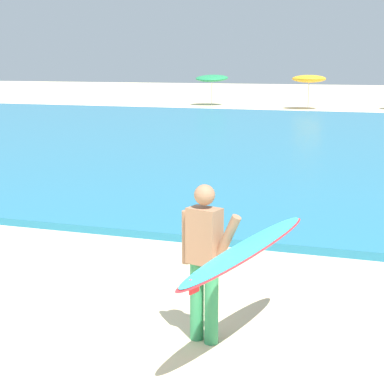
{
  "coord_description": "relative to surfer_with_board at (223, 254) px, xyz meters",
  "views": [
    {
      "loc": [
        4.17,
        -5.39,
        2.97
      ],
      "look_at": [
        1.19,
        3.27,
        1.1
      ],
      "focal_mm": 59.82,
      "sensor_mm": 36.0,
      "label": 1
    }
  ],
  "objects": [
    {
      "name": "sea",
      "position": [
        -2.42,
        17.59,
        -0.96
      ],
      "size": [
        120.0,
        28.0,
        0.14
      ],
      "primitive_type": "cube",
      "color": "teal",
      "rests_on": "ground"
    },
    {
      "name": "surfer_with_board",
      "position": [
        0.0,
        0.0,
        0.0
      ],
      "size": [
        1.24,
        2.42,
        1.73
      ],
      "color": "#338E56",
      "rests_on": "ground"
    },
    {
      "name": "beach_umbrella_0",
      "position": [
        -11.48,
        36.48,
        0.81
      ],
      "size": [
        2.26,
        2.29,
        2.16
      ],
      "color": "beige",
      "rests_on": "ground"
    },
    {
      "name": "beach_umbrella_1",
      "position": [
        -4.58,
        34.89,
        0.87
      ],
      "size": [
        2.12,
        2.12,
        2.14
      ],
      "color": "beige",
      "rests_on": "ground"
    }
  ]
}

